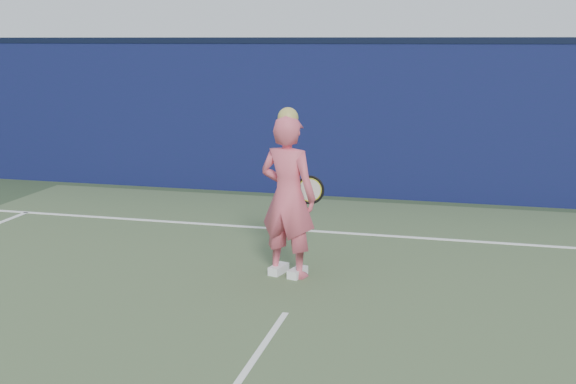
# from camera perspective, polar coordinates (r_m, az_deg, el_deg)

# --- Properties ---
(ground) EXTENTS (80.00, 80.00, 0.00)m
(ground) POSITION_cam_1_polar(r_m,az_deg,el_deg) (6.09, -2.57, -12.97)
(ground) COLOR #2B3C25
(ground) RESTS_ON ground
(backstop_wall) EXTENTS (24.00, 0.40, 2.50)m
(backstop_wall) POSITION_cam_1_polar(r_m,az_deg,el_deg) (11.97, 6.34, 5.58)
(backstop_wall) COLOR #0D163C
(backstop_wall) RESTS_ON ground
(wall_cap) EXTENTS (24.00, 0.42, 0.10)m
(wall_cap) POSITION_cam_1_polar(r_m,az_deg,el_deg) (11.90, 6.49, 11.81)
(wall_cap) COLOR black
(wall_cap) RESTS_ON backstop_wall
(player) EXTENTS (0.74, 0.58, 1.87)m
(player) POSITION_cam_1_polar(r_m,az_deg,el_deg) (7.82, 0.00, -0.35)
(player) COLOR #DC556A
(player) RESTS_ON ground
(racket) EXTENTS (0.61, 0.18, 0.33)m
(racket) POSITION_cam_1_polar(r_m,az_deg,el_deg) (8.20, 1.55, 0.13)
(racket) COLOR black
(racket) RESTS_ON ground
(court_lines) EXTENTS (11.00, 12.04, 0.01)m
(court_lines) POSITION_cam_1_polar(r_m,az_deg,el_deg) (5.81, -3.53, -14.18)
(court_lines) COLOR white
(court_lines) RESTS_ON court_surface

